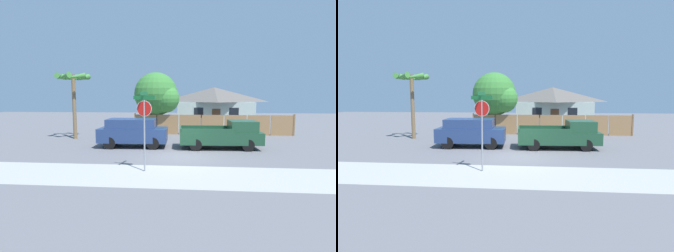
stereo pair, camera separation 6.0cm
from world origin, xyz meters
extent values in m
plane|color=slate|center=(0.00, 0.00, 0.00)|extent=(80.00, 80.00, 0.00)
cube|color=#A3A39E|center=(0.00, -3.60, 0.00)|extent=(36.00, 3.20, 0.01)
cube|color=#997047|center=(-3.39, 8.57, 0.87)|extent=(1.87, 0.06, 1.74)
cube|color=#997047|center=(-1.44, 8.57, 0.87)|extent=(1.87, 0.06, 1.74)
cube|color=#997047|center=(0.51, 8.57, 0.87)|extent=(1.87, 0.06, 1.74)
cube|color=#997047|center=(2.46, 8.57, 0.87)|extent=(1.87, 0.06, 1.74)
cube|color=#997047|center=(4.40, 8.57, 0.87)|extent=(1.87, 0.06, 1.74)
cube|color=#997047|center=(6.35, 8.57, 0.87)|extent=(1.87, 0.06, 1.74)
cube|color=#997047|center=(8.30, 8.57, 0.87)|extent=(1.87, 0.06, 1.74)
cube|color=brown|center=(-4.37, 8.57, 0.92)|extent=(0.12, 0.12, 1.84)
cube|color=brown|center=(9.28, 8.57, 0.92)|extent=(0.12, 0.12, 1.84)
cube|color=#B2C1B7|center=(3.31, 17.39, 1.36)|extent=(8.41, 6.07, 2.71)
pyramid|color=#5B5651|center=(3.31, 17.39, 3.56)|extent=(9.08, 6.56, 1.70)
cube|color=black|center=(1.42, 14.34, 1.57)|extent=(1.00, 0.04, 1.10)
cube|color=black|center=(5.20, 14.34, 1.57)|extent=(1.00, 0.04, 1.10)
cube|color=brown|center=(3.31, 14.34, 1.00)|extent=(0.90, 0.04, 2.00)
cylinder|color=brown|center=(-2.60, 9.45, 1.03)|extent=(0.40, 0.40, 2.07)
sphere|color=#387A33|center=(-2.60, 9.45, 3.53)|extent=(3.92, 3.92, 3.92)
sphere|color=#3C8437|center=(-1.72, 8.96, 3.14)|extent=(2.55, 2.55, 2.55)
cylinder|color=brown|center=(-8.52, 5.53, 2.50)|extent=(0.28, 0.28, 5.00)
cone|color=#428438|center=(-7.64, 5.53, 4.76)|extent=(0.44, 1.65, 0.68)
cone|color=#428438|center=(-8.08, 6.29, 4.76)|extent=(1.65, 1.21, 0.68)
cone|color=#428438|center=(-8.96, 6.29, 4.76)|extent=(1.65, 1.21, 0.68)
cone|color=#428438|center=(-9.40, 5.53, 4.76)|extent=(0.44, 1.65, 0.68)
cone|color=#428438|center=(-8.96, 4.77, 4.76)|extent=(1.65, 1.21, 0.68)
cone|color=#428438|center=(-8.08, 4.77, 4.76)|extent=(1.65, 1.21, 0.68)
cube|color=navy|center=(-3.19, 2.56, 0.82)|extent=(4.51, 2.06, 0.89)
cube|color=navy|center=(-3.31, 2.56, 1.56)|extent=(3.17, 1.86, 0.60)
cube|color=black|center=(-1.83, 2.61, 1.56)|extent=(0.12, 1.67, 0.50)
cylinder|color=black|center=(-1.85, 3.45, 0.39)|extent=(0.78, 0.22, 0.78)
cylinder|color=black|center=(-1.79, 1.78, 0.39)|extent=(0.78, 0.22, 0.78)
cylinder|color=black|center=(-4.60, 3.35, 0.39)|extent=(0.78, 0.22, 0.78)
cylinder|color=black|center=(-4.54, 1.67, 0.39)|extent=(0.78, 0.22, 0.78)
cube|color=#1E472D|center=(2.43, 2.56, 0.73)|extent=(5.17, 2.18, 0.75)
cube|color=#1E472D|center=(3.83, 2.61, 1.45)|extent=(1.70, 1.90, 0.69)
cube|color=#1E472D|center=(1.53, 3.48, 1.24)|extent=(3.20, 0.20, 0.26)
cube|color=#1E472D|center=(1.60, 1.58, 1.24)|extent=(3.20, 0.20, 0.26)
cube|color=#1E472D|center=(-0.08, 2.47, 1.24)|extent=(0.15, 1.90, 0.26)
cylinder|color=black|center=(3.98, 3.51, 0.37)|extent=(0.74, 0.22, 0.74)
cylinder|color=black|center=(4.04, 1.73, 0.37)|extent=(0.74, 0.22, 0.74)
cylinder|color=black|center=(0.82, 3.39, 0.37)|extent=(0.74, 0.22, 0.74)
cylinder|color=black|center=(0.88, 1.62, 0.37)|extent=(0.74, 0.22, 0.74)
cylinder|color=gray|center=(-1.47, -3.01, 1.58)|extent=(0.07, 0.07, 3.16)
cylinder|color=red|center=(-1.47, -3.01, 2.79)|extent=(0.64, 0.14, 0.65)
cylinder|color=white|center=(-1.47, -3.01, 2.79)|extent=(0.68, 0.13, 0.69)
cube|color=#19602D|center=(-1.47, -3.01, 3.26)|extent=(0.98, 0.20, 0.15)
cube|color=#19602D|center=(-1.47, -3.01, 3.44)|extent=(0.18, 0.88, 0.15)
camera|label=1|loc=(0.54, -14.25, 3.30)|focal=28.00mm
camera|label=2|loc=(0.60, -14.24, 3.30)|focal=28.00mm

